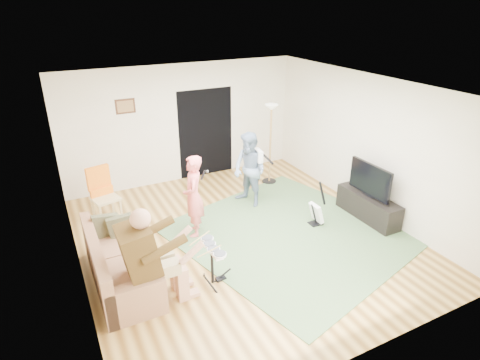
{
  "coord_description": "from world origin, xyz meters",
  "views": [
    {
      "loc": [
        -2.87,
        -5.52,
        3.95
      ],
      "look_at": [
        0.09,
        0.3,
        1.0
      ],
      "focal_mm": 30.0,
      "sensor_mm": 36.0,
      "label": 1
    }
  ],
  "objects_px": {
    "drum_kit": "(212,266)",
    "dining_chair": "(106,202)",
    "television": "(370,179)",
    "guitarist": "(250,170)",
    "singer": "(193,196)",
    "guitar_spare": "(317,213)",
    "tv_cabinet": "(368,207)",
    "sofa": "(116,268)",
    "torchiere_lamp": "(271,130)"
  },
  "relations": [
    {
      "from": "guitar_spare",
      "to": "tv_cabinet",
      "type": "height_order",
      "value": "guitar_spare"
    },
    {
      "from": "guitar_spare",
      "to": "dining_chair",
      "type": "height_order",
      "value": "dining_chair"
    },
    {
      "from": "sofa",
      "to": "singer",
      "type": "relative_size",
      "value": 1.3
    },
    {
      "from": "tv_cabinet",
      "to": "torchiere_lamp",
      "type": "bearing_deg",
      "value": 109.37
    },
    {
      "from": "guitarist",
      "to": "torchiere_lamp",
      "type": "height_order",
      "value": "torchiere_lamp"
    },
    {
      "from": "guitarist",
      "to": "torchiere_lamp",
      "type": "bearing_deg",
      "value": 111.65
    },
    {
      "from": "drum_kit",
      "to": "television",
      "type": "relative_size",
      "value": 0.67
    },
    {
      "from": "sofa",
      "to": "drum_kit",
      "type": "relative_size",
      "value": 2.93
    },
    {
      "from": "torchiere_lamp",
      "to": "tv_cabinet",
      "type": "height_order",
      "value": "torchiere_lamp"
    },
    {
      "from": "sofa",
      "to": "guitar_spare",
      "type": "xyz_separation_m",
      "value": [
        3.75,
        0.04,
        -0.01
      ]
    },
    {
      "from": "singer",
      "to": "guitar_spare",
      "type": "xyz_separation_m",
      "value": [
        2.18,
        -0.75,
        -0.51
      ]
    },
    {
      "from": "singer",
      "to": "guitarist",
      "type": "distance_m",
      "value": 1.56
    },
    {
      "from": "sofa",
      "to": "torchiere_lamp",
      "type": "relative_size",
      "value": 1.07
    },
    {
      "from": "tv_cabinet",
      "to": "dining_chair",
      "type": "bearing_deg",
      "value": 153.89
    },
    {
      "from": "drum_kit",
      "to": "guitar_spare",
      "type": "xyz_separation_m",
      "value": [
        2.46,
        0.69,
        -0.04
      ]
    },
    {
      "from": "dining_chair",
      "to": "tv_cabinet",
      "type": "height_order",
      "value": "dining_chair"
    },
    {
      "from": "singer",
      "to": "guitarist",
      "type": "relative_size",
      "value": 0.98
    },
    {
      "from": "singer",
      "to": "tv_cabinet",
      "type": "height_order",
      "value": "singer"
    },
    {
      "from": "guitar_spare",
      "to": "television",
      "type": "bearing_deg",
      "value": -14.67
    },
    {
      "from": "television",
      "to": "sofa",
      "type": "bearing_deg",
      "value": 177.39
    },
    {
      "from": "drum_kit",
      "to": "television",
      "type": "height_order",
      "value": "television"
    },
    {
      "from": "sofa",
      "to": "guitarist",
      "type": "bearing_deg",
      "value": 24.52
    },
    {
      "from": "drum_kit",
      "to": "guitarist",
      "type": "height_order",
      "value": "guitarist"
    },
    {
      "from": "guitar_spare",
      "to": "torchiere_lamp",
      "type": "distance_m",
      "value": 2.35
    },
    {
      "from": "torchiere_lamp",
      "to": "tv_cabinet",
      "type": "bearing_deg",
      "value": -70.63
    },
    {
      "from": "sofa",
      "to": "guitarist",
      "type": "xyz_separation_m",
      "value": [
        3.01,
        1.37,
        0.51
      ]
    },
    {
      "from": "television",
      "to": "tv_cabinet",
      "type": "bearing_deg",
      "value": 0.0
    },
    {
      "from": "sofa",
      "to": "torchiere_lamp",
      "type": "xyz_separation_m",
      "value": [
        3.96,
        2.15,
        1.01
      ]
    },
    {
      "from": "sofa",
      "to": "torchiere_lamp",
      "type": "height_order",
      "value": "torchiere_lamp"
    },
    {
      "from": "sofa",
      "to": "singer",
      "type": "height_order",
      "value": "singer"
    },
    {
      "from": "drum_kit",
      "to": "guitarist",
      "type": "distance_m",
      "value": 2.7
    },
    {
      "from": "singer",
      "to": "tv_cabinet",
      "type": "relative_size",
      "value": 1.09
    },
    {
      "from": "sofa",
      "to": "guitar_spare",
      "type": "relative_size",
      "value": 2.22
    },
    {
      "from": "torchiere_lamp",
      "to": "television",
      "type": "xyz_separation_m",
      "value": [
        0.78,
        -2.36,
        -0.42
      ]
    },
    {
      "from": "singer",
      "to": "drum_kit",
      "type": "bearing_deg",
      "value": 9.66
    },
    {
      "from": "drum_kit",
      "to": "tv_cabinet",
      "type": "height_order",
      "value": "drum_kit"
    },
    {
      "from": "guitar_spare",
      "to": "dining_chair",
      "type": "bearing_deg",
      "value": 150.71
    },
    {
      "from": "dining_chair",
      "to": "sofa",
      "type": "bearing_deg",
      "value": -109.54
    },
    {
      "from": "torchiere_lamp",
      "to": "tv_cabinet",
      "type": "distance_m",
      "value": 2.71
    },
    {
      "from": "singer",
      "to": "tv_cabinet",
      "type": "bearing_deg",
      "value": 93.1
    },
    {
      "from": "drum_kit",
      "to": "dining_chair",
      "type": "bearing_deg",
      "value": 111.83
    },
    {
      "from": "television",
      "to": "singer",
      "type": "bearing_deg",
      "value": 162.38
    },
    {
      "from": "tv_cabinet",
      "to": "drum_kit",
      "type": "bearing_deg",
      "value": -172.93
    },
    {
      "from": "sofa",
      "to": "torchiere_lamp",
      "type": "distance_m",
      "value": 4.61
    },
    {
      "from": "guitarist",
      "to": "guitar_spare",
      "type": "bearing_deg",
      "value": 11.64
    },
    {
      "from": "sofa",
      "to": "guitar_spare",
      "type": "height_order",
      "value": "guitar_spare"
    },
    {
      "from": "guitar_spare",
      "to": "television",
      "type": "distance_m",
      "value": 1.18
    },
    {
      "from": "guitarist",
      "to": "singer",
      "type": "bearing_deg",
      "value": -85.63
    },
    {
      "from": "guitar_spare",
      "to": "tv_cabinet",
      "type": "xyz_separation_m",
      "value": [
        1.04,
        -0.26,
        -0.01
      ]
    },
    {
      "from": "guitarist",
      "to": "torchiere_lamp",
      "type": "distance_m",
      "value": 1.32
    }
  ]
}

